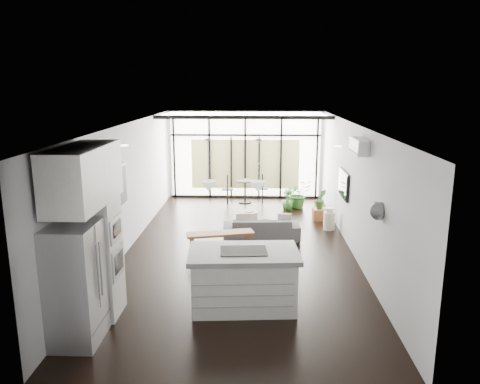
# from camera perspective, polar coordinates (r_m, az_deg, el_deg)

# --- Properties ---
(floor) EXTENTS (5.00, 10.00, 0.00)m
(floor) POSITION_cam_1_polar(r_m,az_deg,el_deg) (10.67, -0.06, -6.92)
(floor) COLOR black
(floor) RESTS_ON ground
(ceiling) EXTENTS (5.00, 10.00, 0.00)m
(ceiling) POSITION_cam_1_polar(r_m,az_deg,el_deg) (10.06, -0.06, 8.24)
(ceiling) COLOR white
(ceiling) RESTS_ON ground
(wall_left) EXTENTS (0.02, 10.00, 2.80)m
(wall_left) POSITION_cam_1_polar(r_m,az_deg,el_deg) (10.66, -13.62, 0.53)
(wall_left) COLOR silver
(wall_left) RESTS_ON ground
(wall_right) EXTENTS (0.02, 10.00, 2.80)m
(wall_right) POSITION_cam_1_polar(r_m,az_deg,el_deg) (10.48, 13.73, 0.32)
(wall_right) COLOR silver
(wall_right) RESTS_ON ground
(wall_back) EXTENTS (5.00, 0.02, 2.80)m
(wall_back) POSITION_cam_1_polar(r_m,az_deg,el_deg) (15.19, 0.64, 4.55)
(wall_back) COLOR silver
(wall_back) RESTS_ON ground
(wall_front) EXTENTS (5.00, 0.02, 2.80)m
(wall_front) POSITION_cam_1_polar(r_m,az_deg,el_deg) (5.51, -2.03, -10.97)
(wall_front) COLOR silver
(wall_front) RESTS_ON ground
(glazing) EXTENTS (5.00, 0.20, 2.80)m
(glazing) POSITION_cam_1_polar(r_m,az_deg,el_deg) (15.07, 0.63, 4.48)
(glazing) COLOR black
(glazing) RESTS_ON ground
(skylight) EXTENTS (4.70, 1.90, 0.06)m
(skylight) POSITION_cam_1_polar(r_m,az_deg,el_deg) (14.05, 0.55, 9.48)
(skylight) COLOR white
(skylight) RESTS_ON ceiling
(neighbour_building) EXTENTS (3.50, 0.02, 1.60)m
(neighbour_building) POSITION_cam_1_polar(r_m,az_deg,el_deg) (15.19, 0.64, 3.40)
(neighbour_building) COLOR #F1EC9F
(neighbour_building) RESTS_ON ground
(island) EXTENTS (1.87, 1.19, 0.98)m
(island) POSITION_cam_1_polar(r_m,az_deg,el_deg) (7.86, 0.43, -10.58)
(island) COLOR silver
(island) RESTS_ON floor
(cooktop) EXTENTS (0.79, 0.56, 0.01)m
(cooktop) POSITION_cam_1_polar(r_m,az_deg,el_deg) (7.67, 0.44, -7.18)
(cooktop) COLOR black
(cooktop) RESTS_ON island
(fridge) EXTENTS (0.68, 0.85, 1.75)m
(fridge) POSITION_cam_1_polar(r_m,az_deg,el_deg) (7.14, -19.48, -10.53)
(fridge) COLOR #9D9DA2
(fridge) RESTS_ON floor
(appliance_column) EXTENTS (0.68, 0.71, 2.61)m
(appliance_column) POSITION_cam_1_polar(r_m,az_deg,el_deg) (7.68, -17.27, -5.26)
(appliance_column) COLOR silver
(appliance_column) RESTS_ON floor
(upper_cabinets) EXTENTS (0.62, 1.75, 0.86)m
(upper_cabinets) POSITION_cam_1_polar(r_m,az_deg,el_deg) (7.10, -18.55, 1.88)
(upper_cabinets) COLOR silver
(upper_cabinets) RESTS_ON wall_left
(pendant_left) EXTENTS (0.26, 0.26, 0.18)m
(pendant_left) POSITION_cam_1_polar(r_m,az_deg,el_deg) (7.58, -3.83, 0.67)
(pendant_left) COLOR white
(pendant_left) RESTS_ON ceiling
(pendant_right) EXTENTS (0.26, 0.26, 0.18)m
(pendant_right) POSITION_cam_1_polar(r_m,az_deg,el_deg) (7.54, 2.23, 0.62)
(pendant_right) COLOR white
(pendant_right) RESTS_ON ceiling
(sofa) EXTENTS (1.84, 0.63, 0.71)m
(sofa) POSITION_cam_1_polar(r_m,az_deg,el_deg) (11.22, 2.62, -4.00)
(sofa) COLOR #4C4C4E
(sofa) RESTS_ON floor
(console_bench) EXTENTS (1.51, 0.71, 0.47)m
(console_bench) POSITION_cam_1_polar(r_m,az_deg,el_deg) (10.35, -2.42, -6.18)
(console_bench) COLOR brown
(console_bench) RESTS_ON floor
(pouf) EXTENTS (0.54, 0.54, 0.36)m
(pouf) POSITION_cam_1_polar(r_m,az_deg,el_deg) (12.37, 1.13, -3.20)
(pouf) COLOR beige
(pouf) RESTS_ON floor
(crate) EXTENTS (0.41, 0.41, 0.31)m
(crate) POSITION_cam_1_polar(r_m,az_deg,el_deg) (13.04, 9.75, -2.67)
(crate) COLOR brown
(crate) RESTS_ON floor
(plant_tall) EXTENTS (1.03, 1.07, 0.66)m
(plant_tall) POSITION_cam_1_polar(r_m,az_deg,el_deg) (14.16, 7.08, -0.59)
(plant_tall) COLOR #306C29
(plant_tall) RESTS_ON floor
(plant_med) EXTENTS (0.55, 0.70, 0.35)m
(plant_med) POSITION_cam_1_polar(r_m,az_deg,el_deg) (13.91, 5.79, -1.47)
(plant_med) COLOR #306C29
(plant_med) RESTS_ON floor
(plant_crate) EXTENTS (0.39, 0.59, 0.25)m
(plant_crate) POSITION_cam_1_polar(r_m,az_deg,el_deg) (12.97, 9.79, -1.50)
(plant_crate) COLOR #306C29
(plant_crate) RESTS_ON crate
(milk_can) EXTENTS (0.32, 0.32, 0.58)m
(milk_can) POSITION_cam_1_polar(r_m,az_deg,el_deg) (12.16, 10.83, -3.21)
(milk_can) COLOR silver
(milk_can) RESTS_ON floor
(bistro_set) EXTENTS (1.50, 0.77, 0.69)m
(bistro_set) POSITION_cam_1_polar(r_m,az_deg,el_deg) (14.62, 0.62, 0.00)
(bistro_set) COLOR black
(bistro_set) RESTS_ON floor
(tv) EXTENTS (0.05, 1.10, 0.65)m
(tv) POSITION_cam_1_polar(r_m,az_deg,el_deg) (11.46, 12.52, 0.93)
(tv) COLOR black
(tv) RESTS_ON wall_right
(ac_unit) EXTENTS (0.22, 0.90, 0.30)m
(ac_unit) POSITION_cam_1_polar(r_m,az_deg,el_deg) (9.51, 14.30, 5.44)
(ac_unit) COLOR white
(ac_unit) RESTS_ON wall_right
(framed_art) EXTENTS (0.04, 0.70, 0.90)m
(framed_art) POSITION_cam_1_polar(r_m,az_deg,el_deg) (10.15, -14.24, 0.75)
(framed_art) COLOR black
(framed_art) RESTS_ON wall_left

